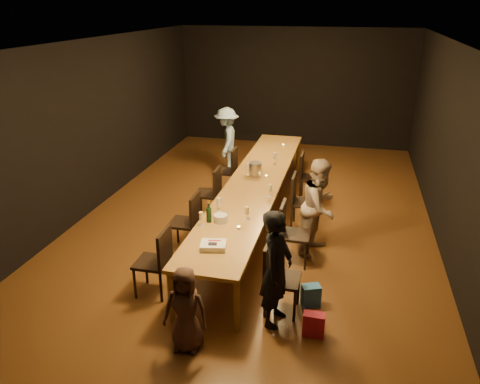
% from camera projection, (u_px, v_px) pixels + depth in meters
% --- Properties ---
extents(ground, '(10.00, 10.00, 0.00)m').
position_uv_depth(ground, '(254.00, 222.00, 8.19)').
color(ground, '#4E3013').
rests_on(ground, ground).
extents(room_shell, '(6.04, 10.04, 3.02)m').
position_uv_depth(room_shell, '(256.00, 104.00, 7.40)').
color(room_shell, black).
rests_on(room_shell, ground).
extents(table, '(0.90, 6.00, 0.75)m').
position_uv_depth(table, '(255.00, 184.00, 7.92)').
color(table, olive).
rests_on(table, ground).
extents(chair_right_0, '(0.42, 0.42, 0.93)m').
position_uv_depth(chair_right_0, '(283.00, 278.00, 5.67)').
color(chair_right_0, black).
rests_on(chair_right_0, ground).
extents(chair_right_1, '(0.42, 0.42, 0.93)m').
position_uv_depth(chair_right_1, '(295.00, 234.00, 6.75)').
color(chair_right_1, black).
rests_on(chair_right_1, ground).
extents(chair_right_2, '(0.42, 0.42, 0.93)m').
position_uv_depth(chair_right_2, '(304.00, 202.00, 7.83)').
color(chair_right_2, black).
rests_on(chair_right_2, ground).
extents(chair_right_3, '(0.42, 0.42, 0.93)m').
position_uv_depth(chair_right_3, '(311.00, 177.00, 8.91)').
color(chair_right_3, black).
rests_on(chair_right_3, ground).
extents(chair_left_0, '(0.42, 0.42, 0.93)m').
position_uv_depth(chair_left_0, '(152.00, 262.00, 6.03)').
color(chair_left_0, black).
rests_on(chair_left_0, ground).
extents(chair_left_1, '(0.42, 0.42, 0.93)m').
position_uv_depth(chair_left_1, '(184.00, 222.00, 7.11)').
color(chair_left_1, black).
rests_on(chair_left_1, ground).
extents(chair_left_2, '(0.42, 0.42, 0.93)m').
position_uv_depth(chair_left_2, '(207.00, 193.00, 8.19)').
color(chair_left_2, black).
rests_on(chair_left_2, ground).
extents(chair_left_3, '(0.42, 0.42, 0.93)m').
position_uv_depth(chair_left_3, '(225.00, 170.00, 9.27)').
color(chair_left_3, black).
rests_on(chair_left_3, ground).
extents(woman_birthday, '(0.43, 0.58, 1.45)m').
position_uv_depth(woman_birthday, '(276.00, 269.00, 5.38)').
color(woman_birthday, black).
rests_on(woman_birthday, ground).
extents(woman_tan, '(0.78, 0.87, 1.47)m').
position_uv_depth(woman_tan, '(320.00, 206.00, 6.98)').
color(woman_tan, '#C1A890').
rests_on(woman_tan, ground).
extents(man_blue, '(0.70, 1.02, 1.45)m').
position_uv_depth(man_blue, '(227.00, 140.00, 10.36)').
color(man_blue, '#8FB7DD').
rests_on(man_blue, ground).
extents(child, '(0.50, 0.34, 1.00)m').
position_uv_depth(child, '(186.00, 309.00, 5.04)').
color(child, '#462E27').
rests_on(child, ground).
extents(gift_bag_red, '(0.25, 0.14, 0.29)m').
position_uv_depth(gift_bag_red, '(314.00, 325.00, 5.35)').
color(gift_bag_red, red).
rests_on(gift_bag_red, ground).
extents(gift_bag_blue, '(0.27, 0.23, 0.29)m').
position_uv_depth(gift_bag_blue, '(311.00, 295.00, 5.89)').
color(gift_bag_blue, '#296AB5').
rests_on(gift_bag_blue, ground).
extents(birthday_cake, '(0.35, 0.30, 0.07)m').
position_uv_depth(birthday_cake, '(213.00, 245.00, 5.77)').
color(birthday_cake, white).
rests_on(birthday_cake, table).
extents(plate_stack, '(0.23, 0.23, 0.11)m').
position_uv_depth(plate_stack, '(220.00, 218.00, 6.45)').
color(plate_stack, silver).
rests_on(plate_stack, table).
extents(champagne_bottle, '(0.09, 0.09, 0.32)m').
position_uv_depth(champagne_bottle, '(209.00, 211.00, 6.41)').
color(champagne_bottle, black).
rests_on(champagne_bottle, table).
extents(ice_bucket, '(0.25, 0.25, 0.24)m').
position_uv_depth(ice_bucket, '(255.00, 169.00, 8.13)').
color(ice_bucket, '#A7A7AC').
rests_on(ice_bucket, table).
extents(wineglass_0, '(0.06, 0.06, 0.21)m').
position_uv_depth(wineglass_0, '(201.00, 219.00, 6.31)').
color(wineglass_0, beige).
rests_on(wineglass_0, table).
extents(wineglass_1, '(0.06, 0.06, 0.21)m').
position_uv_depth(wineglass_1, '(247.00, 213.00, 6.48)').
color(wineglass_1, beige).
rests_on(wineglass_1, table).
extents(wineglass_2, '(0.06, 0.06, 0.21)m').
position_uv_depth(wineglass_2, '(219.00, 205.00, 6.76)').
color(wineglass_2, silver).
rests_on(wineglass_2, table).
extents(wineglass_3, '(0.06, 0.06, 0.21)m').
position_uv_depth(wineglass_3, '(270.00, 191.00, 7.25)').
color(wineglass_3, beige).
rests_on(wineglass_3, table).
extents(wineglass_4, '(0.06, 0.06, 0.21)m').
position_uv_depth(wineglass_4, '(248.00, 169.00, 8.17)').
color(wineglass_4, silver).
rests_on(wineglass_4, table).
extents(wineglass_5, '(0.06, 0.06, 0.21)m').
position_uv_depth(wineglass_5, '(275.00, 158.00, 8.75)').
color(wineglass_5, silver).
rests_on(wineglass_5, table).
extents(tealight_near, '(0.05, 0.05, 0.03)m').
position_uv_depth(tealight_near, '(239.00, 228.00, 6.26)').
color(tealight_near, '#B2B7B2').
rests_on(tealight_near, table).
extents(tealight_mid, '(0.05, 0.05, 0.03)m').
position_uv_depth(tealight_mid, '(266.00, 177.00, 8.09)').
color(tealight_mid, '#B2B7B2').
rests_on(tealight_mid, table).
extents(tealight_far, '(0.05, 0.05, 0.03)m').
position_uv_depth(tealight_far, '(283.00, 145.00, 9.84)').
color(tealight_far, '#B2B7B2').
rests_on(tealight_far, table).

